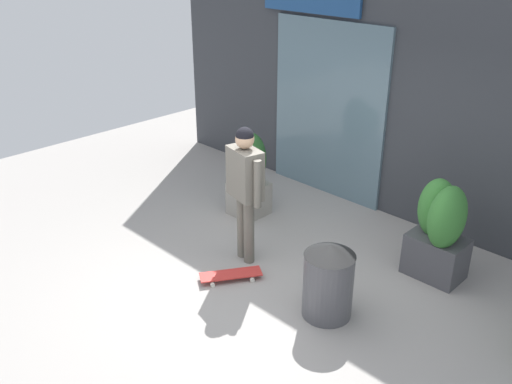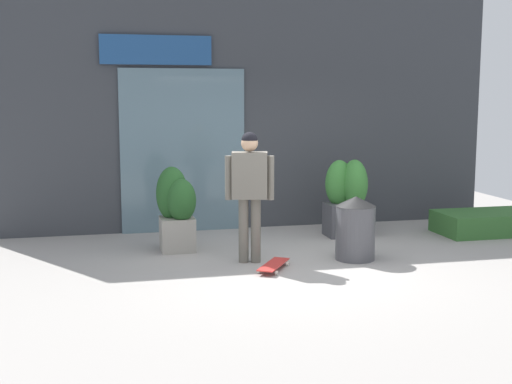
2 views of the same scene
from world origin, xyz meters
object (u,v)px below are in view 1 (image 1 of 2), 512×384
planter_box_left (249,174)px  planter_box_right (440,228)px  trash_bin (328,280)px  skateboarder (245,181)px  skateboard (231,275)px

planter_box_left → planter_box_right: planter_box_right is taller
planter_box_right → trash_bin: bearing=-106.8°
skateboarder → planter_box_right: 2.30m
trash_bin → planter_box_right: bearing=73.2°
planter_box_right → skateboard: bearing=-133.3°
planter_box_left → trash_bin: 2.51m
planter_box_left → trash_bin: planter_box_left is taller
skateboard → planter_box_right: bearing=169.4°
skateboarder → planter_box_left: skateboarder is taller
planter_box_left → trash_bin: bearing=-25.6°
skateboard → trash_bin: bearing=135.6°
skateboard → trash_bin: 1.28m
skateboard → planter_box_right: 2.46m
skateboard → planter_box_left: bearing=-109.3°
skateboarder → planter_box_left: (-0.85, 0.91, -0.44)m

